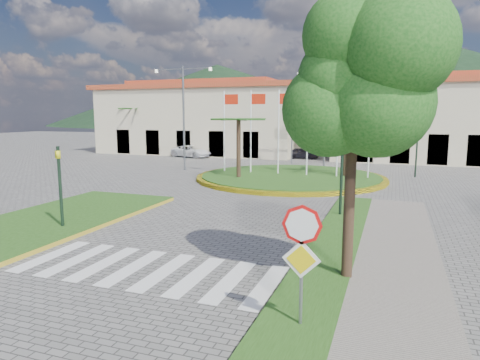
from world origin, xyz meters
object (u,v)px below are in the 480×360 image
(deciduous_tree, at_px, (354,81))
(car_dark_b, at_px, (352,153))
(roundabout_island, at_px, (290,177))
(car_dark_a, at_px, (303,153))
(stop_sign, at_px, (302,247))
(white_van, at_px, (191,151))

(deciduous_tree, distance_m, car_dark_b, 32.06)
(roundabout_island, xyz_separation_m, car_dark_a, (-1.98, 13.66, 0.37))
(roundabout_island, height_order, stop_sign, roundabout_island)
(roundabout_island, distance_m, car_dark_b, 14.85)
(roundabout_island, bearing_deg, deciduous_tree, -72.09)
(deciduous_tree, xyz_separation_m, car_dark_a, (-7.48, 30.66, -4.63))
(roundabout_island, bearing_deg, car_dark_b, 79.72)
(deciduous_tree, relative_size, car_dark_a, 2.12)
(car_dark_b, bearing_deg, car_dark_a, 119.86)
(car_dark_a, bearing_deg, deciduous_tree, -165.77)
(roundabout_island, relative_size, stop_sign, 4.79)
(roundabout_island, height_order, car_dark_a, roundabout_island)
(roundabout_island, xyz_separation_m, stop_sign, (4.90, -20.04, 1.62))
(stop_sign, distance_m, car_dark_a, 34.41)
(roundabout_island, relative_size, white_van, 2.95)
(car_dark_a, height_order, car_dark_b, car_dark_b)
(roundabout_island, distance_m, deciduous_tree, 18.55)
(car_dark_a, bearing_deg, roundabout_island, -171.22)
(deciduous_tree, height_order, car_dark_b, deciduous_tree)
(deciduous_tree, height_order, car_dark_a, deciduous_tree)
(white_van, bearing_deg, roundabout_island, -117.26)
(car_dark_b, bearing_deg, roundabout_island, -172.01)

